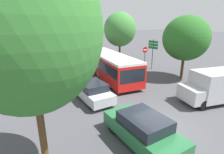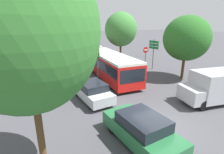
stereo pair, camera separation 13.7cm
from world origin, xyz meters
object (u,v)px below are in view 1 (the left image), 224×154
Objects in this scene: direction_sign_post at (153,48)px; tree_right_near at (186,38)px; no_entry_sign at (145,55)px; tree_left_distant at (16,23)px; queued_car_black at (70,72)px; traffic_light at (97,58)px; tree_left_far at (18,28)px; tree_right_mid at (120,30)px; tree_left_mid at (25,35)px; white_van at (218,85)px; city_bus_rear at (48,48)px; tree_left_near at (28,30)px; queued_car_silver at (92,91)px; queued_car_green at (143,129)px; articulated_bus at (98,58)px.

tree_right_near is at bearing 84.49° from direction_sign_post.
no_entry_sign is 21.41m from tree_left_distant.
tree_left_distant reaches higher than queued_car_black.
traffic_light is at bearing -151.00° from queued_car_black.
queued_car_black is 17.11m from tree_left_distant.
tree_left_far is (-5.62, 11.50, 2.31)m from traffic_light.
tree_right_mid is (10.18, 6.96, 3.60)m from queued_car_black.
tree_left_mid is at bearing -84.28° from traffic_light.
city_bus_rear is at bearing -59.34° from white_van.
traffic_light is 13.07m from tree_right_mid.
white_van is 0.67× the size of tree_left_near.
queued_car_black is 12.84m from tree_right_mid.
tree_right_near is 12.22m from tree_right_mid.
tree_left_distant is (-12.33, 17.13, 3.56)m from no_entry_sign.
tree_left_far reaches higher than white_van.
tree_left_distant is at bearing -144.25° from no_entry_sign.
queued_car_silver is at bearing -128.72° from tree_right_mid.
direction_sign_post is at bearing -45.47° from queued_car_green.
traffic_light is at bearing 54.44° from tree_left_near.
articulated_bus is 6.64m from direction_sign_post.
white_van reaches higher than queued_car_black.
traffic_light reaches higher than articulated_bus.
articulated_bus is at bearing -61.07° from tree_left_distant.
tree_left_mid is (-13.59, -0.64, 1.99)m from direction_sign_post.
white_van is at bearing -58.57° from tree_left_far.
tree_left_distant is at bearing 90.19° from tree_left_mid.
tree_left_mid reaches higher than queued_car_silver.
tree_left_distant reaches higher than tree_right_near.
traffic_light is 0.48× the size of tree_left_far.
tree_left_far is (-3.87, 8.63, 4.10)m from queued_car_black.
tree_left_near is (-14.03, -10.15, 2.76)m from direction_sign_post.
traffic_light reaches higher than queued_car_black.
traffic_light is at bearing -13.11° from queued_car_green.
tree_right_mid reaches higher than city_bus_rear.
white_van is at bearing -122.83° from queued_car_silver.
tree_left_far is (0.27, 19.74, -0.51)m from tree_left_near.
queued_car_silver is at bearing -12.60° from traffic_light.
tree_left_near is 27.11m from tree_left_distant.
tree_left_distant is (-11.48, 26.34, 4.19)m from white_van.
tree_left_near is (-4.23, -24.13, 3.87)m from city_bus_rear.
white_van is at bearing 22.72° from articulated_bus.
tree_right_mid reaches higher than direction_sign_post.
traffic_light is (1.61, 8.52, 1.75)m from queued_car_green.
queued_car_silver is 1.00× the size of queued_car_black.
white_van is (7.63, -23.36, -0.21)m from city_bus_rear.
tree_right_near is (0.21, -4.30, 1.46)m from direction_sign_post.
tree_left_far reaches higher than no_entry_sign.
traffic_light is 13.01m from tree_left_far.
queued_car_silver is 0.58× the size of tree_left_far.
tree_left_mid is 10.23m from tree_left_far.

